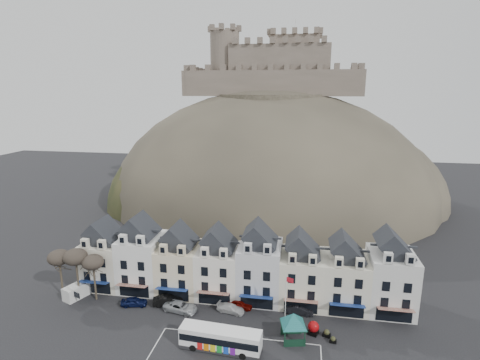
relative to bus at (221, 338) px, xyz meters
name	(u,v)px	position (x,y,z in m)	size (l,w,h in m)	color
ground	(218,359)	(0.13, -1.94, -1.69)	(300.00, 300.00, 0.00)	black
coach_bay_markings	(235,355)	(2.13, -0.69, -1.69)	(22.00, 7.50, 0.01)	silver
townhouse_terrace	(240,266)	(0.27, 14.03, 3.61)	(54.40, 9.35, 11.80)	silver
castle_hill	(273,203)	(1.38, 67.01, -1.59)	(100.00, 76.00, 68.00)	#38352B
castle	(275,68)	(0.64, 73.99, 38.50)	(50.20, 22.20, 22.00)	#62574B
tree_left_far	(59,258)	(-28.87, 8.56, 5.21)	(3.61, 3.61, 8.24)	#3A3224
tree_left_mid	(75,257)	(-25.87, 8.56, 5.55)	(3.78, 3.78, 8.64)	#3A3224
tree_left_near	(93,263)	(-22.87, 8.56, 4.86)	(3.43, 3.43, 7.84)	#3A3224
bus	(221,338)	(0.00, 0.00, 0.00)	(11.00, 3.25, 3.06)	#262628
bus_shelter	(293,319)	(9.37, 3.50, 1.52)	(6.38, 6.38, 4.15)	black
red_buoy	(313,328)	(12.19, 5.38, -0.70)	(1.68, 1.68, 1.94)	black
flagpole	(286,298)	(8.21, 6.43, 2.98)	(1.09, 0.54, 8.18)	silver
white_van	(78,290)	(-26.22, 8.88, -0.60)	(3.71, 5.22, 2.19)	silver
planter_west	(327,333)	(14.01, 5.04, -1.16)	(1.23, 0.89, 1.11)	black
planter_east	(333,340)	(14.80, 3.88, -1.24)	(0.98, 0.66, 0.94)	black
car_navy	(134,302)	(-15.87, 7.83, -0.99)	(1.66, 4.13, 1.41)	#0B1238
car_black	(168,300)	(-10.67, 9.01, -0.91)	(1.66, 4.75, 1.56)	black
car_silver	(181,307)	(-8.08, 7.61, -0.95)	(2.46, 5.25, 1.48)	#AAAEB2
car_white	(231,308)	(-0.36, 8.69, -1.06)	(1.77, 4.36, 1.27)	silver
car_maroon	(240,304)	(0.93, 10.06, -1.02)	(1.58, 3.93, 1.34)	#620A05
car_charcoal	(299,309)	(10.13, 10.06, -0.97)	(1.53, 4.39, 1.45)	black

